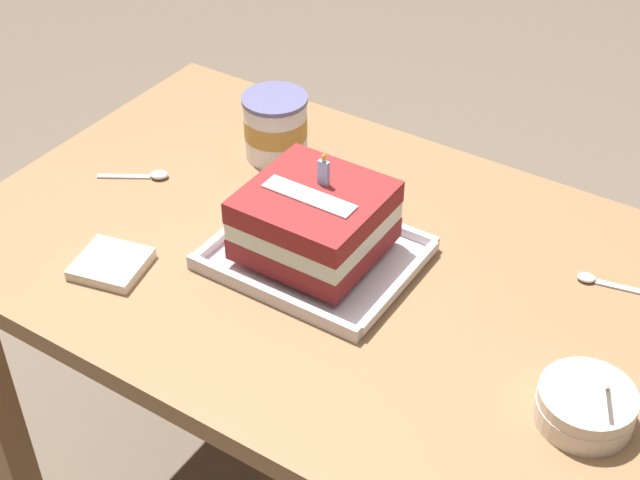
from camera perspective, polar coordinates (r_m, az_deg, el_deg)
dining_table at (r=1.51m, az=0.20°, el=-3.69°), size 1.15×0.76×0.71m
foil_tray at (r=1.42m, az=-0.21°, el=-1.01°), size 0.30×0.25×0.02m
birthday_cake at (r=1.38m, az=-0.22°, el=1.20°), size 0.20×0.19×0.16m
bowl_stack at (r=1.23m, az=16.17°, el=-9.85°), size 0.13×0.13×0.10m
ice_cream_tub at (r=1.64m, az=-2.78°, el=7.08°), size 0.12×0.12×0.12m
serving_spoon_near_tray at (r=1.63m, az=-10.43°, el=3.98°), size 0.12×0.08×0.01m
serving_spoon_by_bowls at (r=1.44m, az=17.23°, el=-2.52°), size 0.15×0.05×0.01m
napkin_pile at (r=1.44m, az=-12.83°, el=-1.46°), size 0.12×0.12×0.02m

